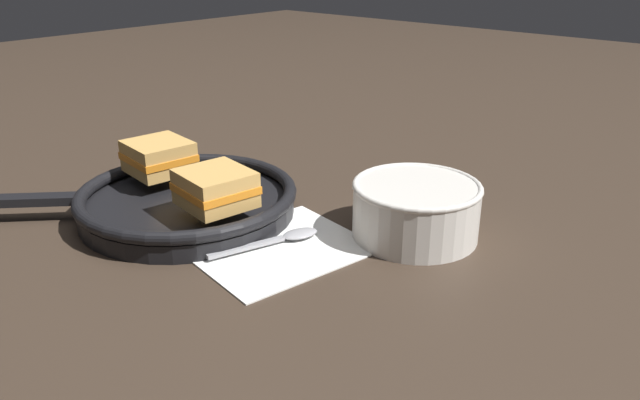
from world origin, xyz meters
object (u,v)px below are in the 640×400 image
at_px(skillet, 186,201).
at_px(sandwich_near_right, 215,188).
at_px(sandwich_near_left, 159,157).
at_px(soup_bowl, 416,206).
at_px(spoon, 286,237).

relative_size(skillet, sandwich_near_right, 3.58).
xyz_separation_m(skillet, sandwich_near_right, (-0.01, -0.08, 0.04)).
height_order(sandwich_near_left, sandwich_near_right, same).
bearing_deg(sandwich_near_left, skillet, -100.73).
distance_m(soup_bowl, spoon, 0.17).
height_order(soup_bowl, sandwich_near_right, sandwich_near_right).
height_order(soup_bowl, spoon, soup_bowl).
relative_size(soup_bowl, sandwich_near_right, 1.63).
bearing_deg(sandwich_near_right, sandwich_near_left, 80.56).
xyz_separation_m(soup_bowl, sandwich_near_right, (-0.16, 0.20, 0.02)).
distance_m(skillet, sandwich_near_right, 0.09).
distance_m(soup_bowl, sandwich_near_left, 0.38).
bearing_deg(skillet, soup_bowl, -61.10).
bearing_deg(skillet, sandwich_near_left, 79.27).
bearing_deg(spoon, skillet, 117.44).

